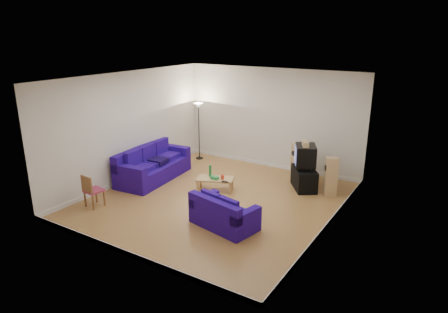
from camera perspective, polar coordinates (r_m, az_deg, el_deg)
The scene contains 16 objects.
room at distance 10.10m, azimuth -1.20°, elevation 1.82°, with size 6.01×6.51×3.21m.
sofa_three_seat at distance 12.19m, azimuth -10.26°, elevation -1.50°, with size 1.32×2.60×0.97m.
sofa_loveseat at distance 9.14m, azimuth -0.19°, elevation -8.39°, with size 1.64×1.13×0.75m.
coffee_table at distance 11.12m, azimuth -1.29°, elevation -3.36°, with size 1.12×0.86×0.37m.
bottle at distance 11.18m, azimuth -1.98°, elevation -2.06°, with size 0.08×0.08×0.33m, color #197233.
tissue_box at distance 11.00m, azimuth -1.37°, elevation -3.05°, with size 0.22×0.12×0.09m, color green.
red_canister at distance 11.00m, azimuth -0.22°, elevation -2.95°, with size 0.09×0.09×0.12m, color red.
remote at distance 10.82m, azimuth 0.12°, elevation -3.61°, with size 0.17×0.05×0.02m, color black.
tv_stand at distance 11.48m, azimuth 11.37°, elevation -3.10°, with size 0.98×0.54×0.60m, color black.
av_receiver at distance 11.30m, azimuth 11.64°, elevation -1.59°, with size 0.41×0.33×0.09m, color black.
television at distance 11.31m, azimuth 11.53°, elevation 0.19°, with size 0.80×0.89×0.57m.
centre_speaker at distance 11.14m, azimuth 11.56°, elevation 1.82°, with size 0.40×0.16×0.14m, color tan.
speaker_left at distance 12.19m, azimuth 10.43°, elevation -0.59°, with size 0.37×0.40×1.09m.
speaker_right at distance 11.09m, azimuth 15.02°, elevation -2.81°, with size 0.40×0.38×1.07m.
floor_lamp at distance 13.60m, azimuth -3.65°, elevation 6.21°, with size 0.33×0.33×1.95m.
dining_chair at distance 10.58m, azimuth -18.41°, elevation -4.48°, with size 0.45×0.45×0.86m.
Camera 1 is at (5.33, -8.13, 4.29)m, focal length 32.00 mm.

